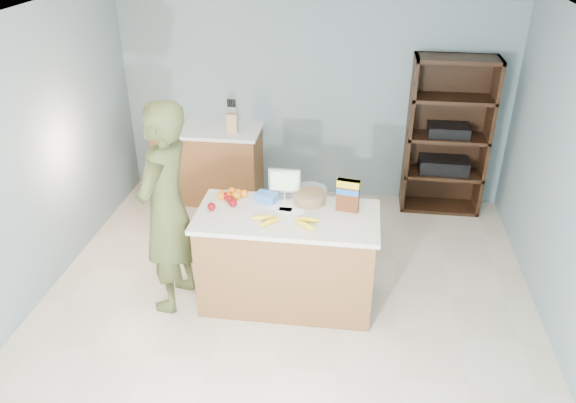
# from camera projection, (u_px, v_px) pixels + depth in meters

# --- Properties ---
(floor) EXTENTS (4.50, 5.00, 0.02)m
(floor) POSITION_uv_depth(u_px,v_px,m) (283.00, 321.00, 4.91)
(floor) COLOR beige
(floor) RESTS_ON ground
(walls) EXTENTS (4.52, 5.02, 2.51)m
(walls) POSITION_uv_depth(u_px,v_px,m) (282.00, 146.00, 4.13)
(walls) COLOR gray
(walls) RESTS_ON ground
(counter_peninsula) EXTENTS (1.56, 0.76, 0.90)m
(counter_peninsula) POSITION_uv_depth(u_px,v_px,m) (287.00, 262.00, 4.98)
(counter_peninsula) COLOR brown
(counter_peninsula) RESTS_ON ground
(back_cabinet) EXTENTS (1.24, 0.62, 0.90)m
(back_cabinet) POSITION_uv_depth(u_px,v_px,m) (210.00, 163.00, 6.76)
(back_cabinet) COLOR brown
(back_cabinet) RESTS_ON ground
(shelving_unit) EXTENTS (0.90, 0.40, 1.80)m
(shelving_unit) POSITION_uv_depth(u_px,v_px,m) (446.00, 138.00, 6.37)
(shelving_unit) COLOR black
(shelving_unit) RESTS_ON ground
(person) EXTENTS (0.56, 0.76, 1.90)m
(person) POSITION_uv_depth(u_px,v_px,m) (167.00, 209.00, 4.73)
(person) COLOR #404823
(person) RESTS_ON ground
(knife_block) EXTENTS (0.12, 0.10, 0.31)m
(knife_block) POSITION_uv_depth(u_px,v_px,m) (232.00, 122.00, 6.39)
(knife_block) COLOR tan
(knife_block) RESTS_ON back_cabinet
(envelopes) EXTENTS (0.33, 0.17, 0.00)m
(envelopes) POSITION_uv_depth(u_px,v_px,m) (286.00, 209.00, 4.83)
(envelopes) COLOR white
(envelopes) RESTS_ON counter_peninsula
(bananas) EXTENTS (0.58, 0.21, 0.05)m
(bananas) POSITION_uv_depth(u_px,v_px,m) (287.00, 221.00, 4.61)
(bananas) COLOR yellow
(bananas) RESTS_ON counter_peninsula
(apples) EXTENTS (0.24, 0.28, 0.07)m
(apples) POSITION_uv_depth(u_px,v_px,m) (225.00, 201.00, 4.89)
(apples) COLOR maroon
(apples) RESTS_ON counter_peninsula
(oranges) EXTENTS (0.27, 0.17, 0.07)m
(oranges) POSITION_uv_depth(u_px,v_px,m) (232.00, 194.00, 5.00)
(oranges) COLOR orange
(oranges) RESTS_ON counter_peninsula
(blue_carton) EXTENTS (0.21, 0.17, 0.08)m
(blue_carton) POSITION_uv_depth(u_px,v_px,m) (266.00, 197.00, 4.94)
(blue_carton) COLOR blue
(blue_carton) RESTS_ON counter_peninsula
(salad_bowl) EXTENTS (0.30, 0.30, 0.13)m
(salad_bowl) POSITION_uv_depth(u_px,v_px,m) (310.00, 196.00, 4.92)
(salad_bowl) COLOR #267219
(salad_bowl) RESTS_ON counter_peninsula
(tv) EXTENTS (0.28, 0.12, 0.28)m
(tv) POSITION_uv_depth(u_px,v_px,m) (284.00, 182.00, 4.94)
(tv) COLOR silver
(tv) RESTS_ON counter_peninsula
(cereal_box) EXTENTS (0.20, 0.10, 0.29)m
(cereal_box) POSITION_uv_depth(u_px,v_px,m) (348.00, 193.00, 4.74)
(cereal_box) COLOR #592B14
(cereal_box) RESTS_ON counter_peninsula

